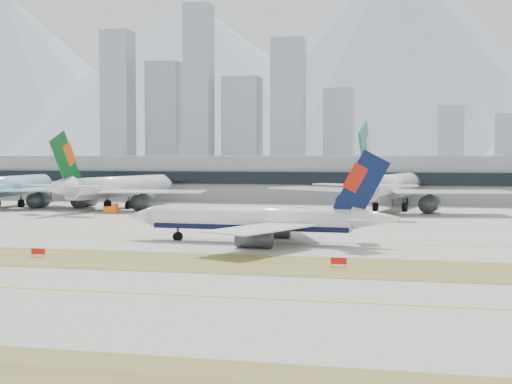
% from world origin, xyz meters
% --- Properties ---
extents(ground, '(3000.00, 3000.00, 0.00)m').
position_xyz_m(ground, '(0.00, 0.00, 0.00)').
color(ground, gray).
rests_on(ground, ground).
extents(apron_markings, '(360.00, 122.22, 0.06)m').
position_xyz_m(apron_markings, '(0.00, -53.95, 0.02)').
color(apron_markings, brown).
rests_on(apron_markings, ground).
extents(taxiing_airliner, '(49.02, 42.59, 16.47)m').
position_xyz_m(taxiing_airliner, '(8.45, -8.07, 3.97)').
color(taxiing_airliner, white).
rests_on(taxiing_airliner, ground).
extents(widebody_korean, '(60.81, 59.61, 21.72)m').
position_xyz_m(widebody_korean, '(-81.44, 58.87, 5.77)').
color(widebody_korean, '#8CC6E5').
rests_on(widebody_korean, ground).
extents(widebody_eva, '(59.69, 59.42, 21.83)m').
position_xyz_m(widebody_eva, '(-48.29, 60.83, 5.80)').
color(widebody_eva, white).
rests_on(widebody_eva, ground).
extents(widebody_cathay, '(65.29, 64.88, 23.78)m').
position_xyz_m(widebody_cathay, '(28.23, 67.43, 6.32)').
color(widebody_cathay, white).
rests_on(widebody_cathay, ground).
extents(terminal, '(280.00, 43.10, 15.00)m').
position_xyz_m(terminal, '(0.00, 114.84, 7.50)').
color(terminal, gray).
rests_on(terminal, ground).
extents(hold_sign_left, '(2.20, 0.15, 1.35)m').
position_xyz_m(hold_sign_left, '(-20.59, -32.00, 0.88)').
color(hold_sign_left, red).
rests_on(hold_sign_left, ground).
extents(hold_sign_right, '(2.20, 0.15, 1.35)m').
position_xyz_m(hold_sign_right, '(24.45, -32.00, 0.88)').
color(hold_sign_right, red).
rests_on(hold_sign_right, ground).
extents(gse_c, '(3.55, 2.00, 2.60)m').
position_xyz_m(gse_c, '(18.11, 38.09, 1.05)').
color(gse_c, orange).
rests_on(gse_c, ground).
extents(gse_b, '(3.55, 2.00, 2.60)m').
position_xyz_m(gse_b, '(-42.63, 44.73, 1.05)').
color(gse_b, orange).
rests_on(gse_b, ground).
extents(city_skyline, '(342.00, 49.80, 140.00)m').
position_xyz_m(city_skyline, '(-106.76, 453.42, 49.80)').
color(city_skyline, '#8F94A3').
rests_on(city_skyline, ground).
extents(mountain_ridge, '(2830.00, 1120.00, 470.00)m').
position_xyz_m(mountain_ridge, '(33.00, 1404.14, 181.85)').
color(mountain_ridge, '#9EA8B7').
rests_on(mountain_ridge, ground).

